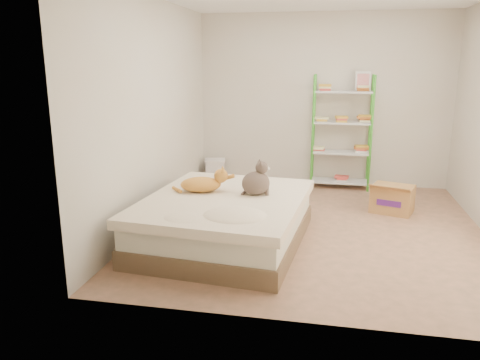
% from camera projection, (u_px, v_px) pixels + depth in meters
% --- Properties ---
extents(room, '(3.81, 4.21, 2.61)m').
position_uv_depth(room, '(318.00, 116.00, 5.15)').
color(room, tan).
rests_on(room, ground).
extents(bed, '(1.76, 2.12, 0.50)m').
position_uv_depth(bed, '(225.00, 220.00, 4.94)').
color(bed, brown).
rests_on(bed, ground).
extents(orange_cat, '(0.57, 0.41, 0.21)m').
position_uv_depth(orange_cat, '(201.00, 183.00, 5.05)').
color(orange_cat, '#E8AA4D').
rests_on(orange_cat, bed).
extents(grey_cat, '(0.39, 0.36, 0.37)m').
position_uv_depth(grey_cat, '(256.00, 178.00, 4.92)').
color(grey_cat, '#735A4C').
rests_on(grey_cat, bed).
extents(shelf_unit, '(0.88, 0.36, 1.74)m').
position_uv_depth(shelf_unit, '(342.00, 131.00, 6.99)').
color(shelf_unit, green).
rests_on(shelf_unit, ground).
extents(cardboard_box, '(0.60, 0.60, 0.40)m').
position_uv_depth(cardboard_box, '(392.00, 199.00, 5.98)').
color(cardboard_box, '#B27847').
rests_on(cardboard_box, ground).
extents(white_bin, '(0.37, 0.34, 0.37)m').
position_uv_depth(white_bin, '(215.00, 170.00, 7.49)').
color(white_bin, white).
rests_on(white_bin, ground).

